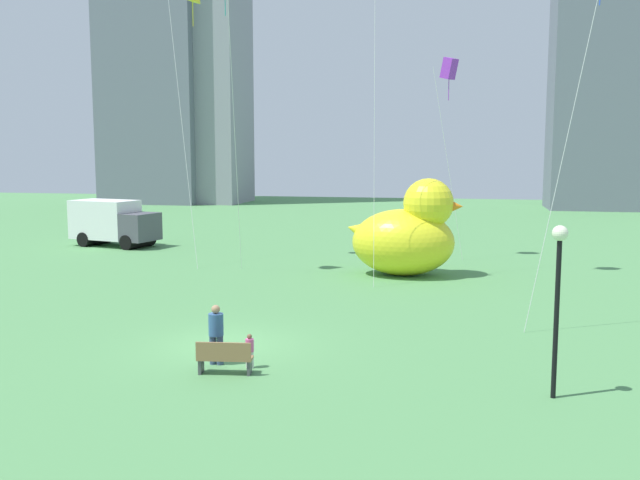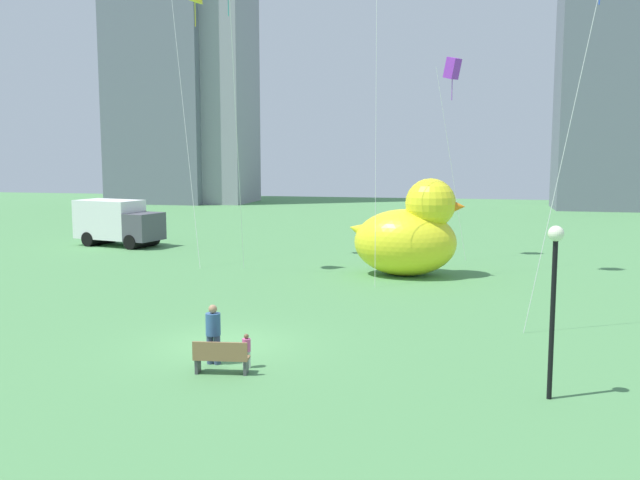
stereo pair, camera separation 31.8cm
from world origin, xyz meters
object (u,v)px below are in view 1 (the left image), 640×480
Objects in this scene: lamppost at (558,278)px; person_adult at (216,332)px; giant_inflatable_duck at (407,234)px; park_bench at (224,357)px; person_child at (250,349)px; box_truck at (113,223)px; kite_purple at (449,70)px.

person_adult is at bearing 174.34° from lamppost.
lamppost is (8.81, -0.87, 1.98)m from person_adult.
park_bench is at bearing -102.19° from giant_inflatable_duck.
box_truck is (-15.85, 22.10, 0.91)m from person_child.
giant_inflatable_duck is 0.51× the size of kite_purple.
person_child is (0.48, 0.67, 0.05)m from park_bench.
giant_inflatable_duck is 16.83m from lamppost.
kite_purple is (5.60, 21.35, 9.34)m from person_adult.
lamppost is at bearing -43.98° from box_truck.
person_adult is 0.15× the size of kite_purple.
kite_purple is at bearing -1.72° from box_truck.
park_bench is at bearing -125.74° from person_child.
box_truck is 0.54× the size of kite_purple.
person_child is 27.21m from box_truck.
lamppost reaches higher than person_child.
person_adult is at bearing -55.93° from box_truck.
lamppost is at bearing -81.77° from kite_purple.
giant_inflatable_duck is (3.98, 15.22, 1.05)m from person_adult.
giant_inflatable_duck is (2.98, 15.35, 1.45)m from person_child.
box_truck is at bearing 160.29° from giant_inflatable_duck.
person_adult is 0.28× the size of box_truck.
person_child is at bearing -100.98° from giant_inflatable_duck.
giant_inflatable_duck is 10.44m from kite_purple.
park_bench is 24.75m from kite_purple.
person_adult is 1.77× the size of person_child.
giant_inflatable_duck reaches higher than lamppost.
park_bench is 8.64m from lamppost.
box_truck reaches higher than park_bench.
person_adult is 23.97m from kite_purple.
box_truck is 22.28m from kite_purple.
person_child is 0.23× the size of lamppost.
box_truck is at bearing 124.07° from person_adult.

